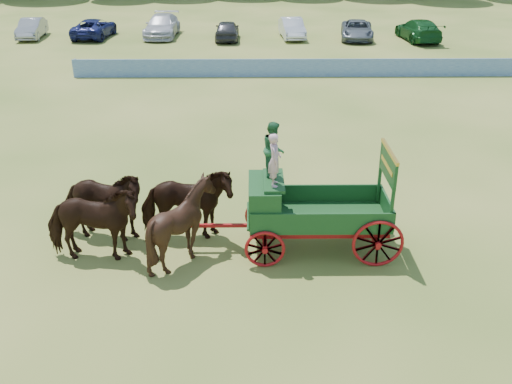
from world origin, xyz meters
name	(u,v)px	position (x,y,z in m)	size (l,w,h in m)	color
ground	(370,225)	(0.00, 0.00, 0.00)	(160.00, 160.00, 0.00)	#A39849
horse_lead_left	(92,224)	(-7.88, -1.86, 1.12)	(1.21, 2.66, 2.25)	black
horse_lead_right	(102,205)	(-7.88, -0.76, 1.12)	(1.21, 2.66, 2.25)	black
horse_wheel_left	(182,223)	(-5.48, -1.86, 1.13)	(1.82, 2.04, 2.25)	black
horse_wheel_right	(186,205)	(-5.48, -0.76, 1.12)	(1.21, 2.66, 2.25)	black
farm_dray	(293,198)	(-2.51, -1.28, 1.59)	(6.00, 2.00, 3.65)	#A31015
sponsor_banner	(295,68)	(-1.00, 18.00, 0.53)	(26.00, 0.08, 1.05)	#1C4897
parked_cars	(210,28)	(-6.73, 29.85, 0.75)	(37.46, 7.47, 1.65)	silver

